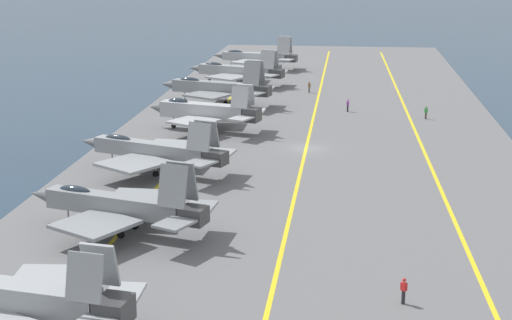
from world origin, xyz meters
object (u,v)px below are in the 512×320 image
object	(u,v)px
parked_jet_sixth	(217,87)
crew_green_vest	(426,112)
crew_brown_vest	(309,87)
parked_jet_fifth	(205,111)
parked_jet_second	(15,298)
parked_jet_seventh	(237,71)
crew_red_vest	(404,290)
parked_jet_eighth	(257,57)
parked_jet_third	(119,205)
crew_purple_vest	(348,105)
parked_jet_fourth	(154,150)

from	to	relation	value
parked_jet_sixth	crew_green_vest	size ratio (longest dim) A/B	9.82
crew_brown_vest	parked_jet_fifth	bearing A→B (deg)	158.11
parked_jet_sixth	parked_jet_second	bearing A→B (deg)	-179.95
parked_jet_seventh	crew_red_vest	xyz separation A→B (m)	(-81.97, -22.56, -1.33)
parked_jet_eighth	crew_red_vest	bearing A→B (deg)	-167.91
crew_red_vest	crew_green_vest	distance (m)	58.11
parked_jet_eighth	parked_jet_fifth	bearing A→B (deg)	179.74
parked_jet_fifth	crew_red_vest	xyz separation A→B (m)	(-47.19, -21.67, -1.55)
parked_jet_second	parked_jet_third	xyz separation A→B (m)	(17.62, -1.05, -0.07)
parked_jet_second	parked_jet_sixth	xyz separation A→B (m)	(70.81, 0.06, 0.24)
parked_jet_second	parked_jet_sixth	bearing A→B (deg)	0.05
parked_jet_third	crew_red_vest	bearing A→B (deg)	-115.90
crew_purple_vest	crew_red_vest	bearing A→B (deg)	-176.28
parked_jet_sixth	crew_brown_vest	bearing A→B (deg)	-46.70
parked_jet_fourth	parked_jet_sixth	xyz separation A→B (m)	(35.94, -0.34, 0.26)
parked_jet_seventh	parked_jet_eighth	distance (m)	18.09
parked_jet_second	parked_jet_eighth	distance (m)	107.05
parked_jet_second	parked_jet_sixth	world-z (taller)	parked_jet_sixth
parked_jet_fifth	crew_red_vest	size ratio (longest dim) A/B	8.53
parked_jet_sixth	crew_brown_vest	distance (m)	17.64
crew_brown_vest	crew_green_vest	bearing A→B (deg)	-137.42
parked_jet_seventh	crew_green_vest	world-z (taller)	parked_jet_seventh
crew_brown_vest	parked_jet_sixth	bearing A→B (deg)	133.30
parked_jet_third	parked_jet_seventh	bearing A→B (deg)	0.58
parked_jet_fourth	parked_jet_sixth	bearing A→B (deg)	-0.54
crew_purple_vest	crew_brown_vest	world-z (taller)	crew_purple_vest
parked_jet_seventh	crew_brown_vest	xyz separation A→B (m)	(-6.14, -12.40, -1.34)
parked_jet_second	parked_jet_eighth	world-z (taller)	parked_jet_eighth
parked_jet_eighth	crew_green_vest	bearing A→B (deg)	-146.60
parked_jet_sixth	parked_jet_seventh	xyz separation A→B (m)	(18.18, -0.38, -0.32)
parked_jet_second	parked_jet_third	world-z (taller)	parked_jet_third
crew_purple_vest	crew_green_vest	world-z (taller)	crew_purple_vest
crew_red_vest	parked_jet_fourth	bearing A→B (deg)	39.88
parked_jet_second	parked_jet_fifth	distance (m)	54.23
parked_jet_third	parked_jet_fifth	world-z (taller)	parked_jet_third
parked_jet_third	parked_jet_seventh	distance (m)	71.37
crew_purple_vest	parked_jet_fourth	bearing A→B (deg)	150.16
parked_jet_eighth	crew_purple_vest	size ratio (longest dim) A/B	9.35
parked_jet_fifth	crew_purple_vest	xyz separation A→B (m)	(14.28, -17.67, -1.55)
parked_jet_third	crew_purple_vest	bearing A→B (deg)	-19.33
crew_brown_vest	parked_jet_seventh	bearing A→B (deg)	63.66
crew_purple_vest	parked_jet_sixth	bearing A→B (deg)	83.02
parked_jet_seventh	crew_green_vest	size ratio (longest dim) A/B	9.85
parked_jet_sixth	parked_jet_seventh	world-z (taller)	parked_jet_sixth
parked_jet_fourth	crew_green_vest	size ratio (longest dim) A/B	9.74
parked_jet_sixth	crew_green_vest	bearing A→B (deg)	-101.60
parked_jet_third	crew_red_vest	size ratio (longest dim) A/B	9.12
parked_jet_sixth	parked_jet_seventh	bearing A→B (deg)	-1.19
parked_jet_seventh	crew_purple_vest	world-z (taller)	parked_jet_seventh
parked_jet_third	parked_jet_eighth	distance (m)	89.43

